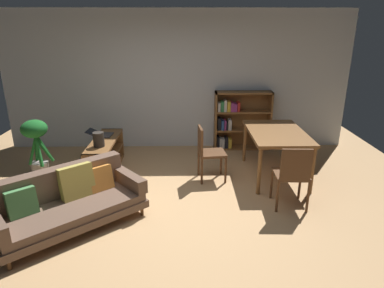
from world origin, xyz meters
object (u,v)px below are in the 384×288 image
Objects in this scene: dining_chair_far at (292,173)px; fabric_couch at (67,200)px; media_console at (105,155)px; dining_table at (277,136)px; open_laptop at (101,134)px; potted_floor_plant at (36,141)px; bookshelf at (238,120)px; desk_speaker at (99,139)px; dining_chair_near at (208,151)px.

fabric_couch is at bearing -173.14° from dining_chair_far.
dining_table is at bearing -5.40° from media_console.
potted_floor_plant is at bearing -153.11° from open_laptop.
bookshelf is (2.45, 1.11, 0.30)m from media_console.
fabric_couch is 1.69m from media_console.
open_laptop is 2.69m from bookshelf.
potted_floor_plant is at bearing 179.07° from dining_table.
fabric_couch is 1.42m from desk_speaker.
fabric_couch is 3.79m from bookshelf.
potted_floor_plant is (-0.95, 1.48, 0.29)m from fabric_couch.
dining_chair_near is at bearing -115.21° from bookshelf.
dining_chair_far is at bearing -20.00° from desk_speaker.
fabric_couch is 1.78m from potted_floor_plant.
dining_table is 1.08m from dining_chair_far.
potted_floor_plant is (-0.94, -0.47, 0.04)m from open_laptop.
potted_floor_plant is 2.80m from dining_chair_near.
bookshelf reaches higher than media_console.
fabric_couch is 1.38× the size of media_console.
fabric_couch is 2.11× the size of dining_chair_near.
dining_chair_near is at bearing -12.78° from media_console.
fabric_couch is at bearing -132.29° from bookshelf.
bookshelf reaches higher than dining_chair_far.
desk_speaker is 0.17× the size of dining_table.
dining_table reaches higher than media_console.
dining_chair_far is at bearing -25.30° from media_console.
dining_chair_near reaches higher than fabric_couch.
fabric_couch is 1.97m from open_laptop.
dining_chair_near is (2.79, -0.19, -0.12)m from potted_floor_plant.
media_console is 0.50m from desk_speaker.
dining_chair_far is 0.78× the size of bookshelf.
dining_chair_far is 2.47m from bookshelf.
open_laptop is 0.39× the size of bookshelf.
dining_chair_far reaches higher than open_laptop.
potted_floor_plant is (-1.04, 0.10, -0.05)m from desk_speaker.
desk_speaker is at bearing -5.39° from potted_floor_plant.
dining_chair_far is (2.93, -1.60, -0.06)m from open_laptop.
fabric_couch is 4.14× the size of open_laptop.
bookshelf is at bearing 98.69° from dining_chair_far.
media_console is 2.91m from dining_table.
open_laptop is at bearing -161.77° from bookshelf.
dining_chair_near is 1.43m from dining_chair_far.
desk_speaker is at bearing 160.00° from dining_chair_far.
fabric_couch is 2.94m from dining_chair_far.
open_laptop reaches higher than media_console.
dining_table is at bearing 6.30° from dining_chair_near.
dining_chair_far is (2.92, 0.35, 0.19)m from fabric_couch.
desk_speaker reaches higher than fabric_couch.
open_laptop is at bearing 112.50° from media_console.
bookshelf is at bearing 18.23° from open_laptop.
desk_speaker is 3.01m from dining_chair_far.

